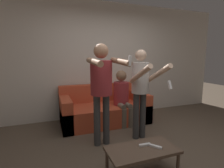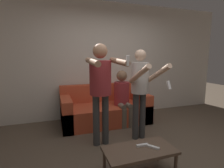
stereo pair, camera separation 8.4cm
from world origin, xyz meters
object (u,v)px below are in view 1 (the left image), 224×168
couch (104,110)px  person_standing_left (102,82)px  person_seated (122,95)px  person_standing_right (141,85)px  coffee_table (142,151)px  remote_near (156,147)px  remote_far (145,145)px

couch → person_standing_left: 1.29m
person_seated → person_standing_right: bearing=-89.3°
person_seated → coffee_table: person_seated is taller
person_standing_right → couch: bearing=109.5°
person_standing_right → coffee_table: bearing=-117.8°
person_standing_left → person_seated: (0.69, 0.77, -0.41)m
person_seated → remote_near: size_ratio=8.18×
coffee_table → remote_far: (0.06, 0.05, 0.05)m
person_standing_left → person_standing_right: person_standing_left is taller
person_seated → coffee_table: 1.73m
person_standing_left → remote_near: person_standing_left is taller
person_seated → couch: bearing=148.4°
person_standing_right → remote_near: person_standing_right is taller
couch → remote_far: size_ratio=12.35×
couch → remote_far: 1.80m
remote_near → person_standing_left: bearing=114.2°
remote_near → couch: bearing=91.8°
person_standing_right → person_seated: (-0.01, 0.78, -0.32)m
person_standing_right → remote_near: 1.12m
couch → person_seated: person_seated is taller
remote_far → remote_near: bearing=-39.4°
remote_near → remote_far: size_ratio=0.93×
person_standing_right → coffee_table: 1.18m
couch → person_standing_left: size_ratio=1.14×
person_seated → coffee_table: size_ratio=1.34×
person_standing_right → remote_near: bearing=-107.8°
person_seated → coffee_table: (-0.45, -1.64, -0.33)m
couch → person_seated: (0.34, -0.21, 0.36)m
person_standing_right → remote_far: size_ratio=10.30×
person_standing_right → remote_far: 1.09m
person_seated → remote_far: (-0.38, -1.59, -0.28)m
person_standing_right → remote_near: (-0.29, -0.90, -0.60)m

